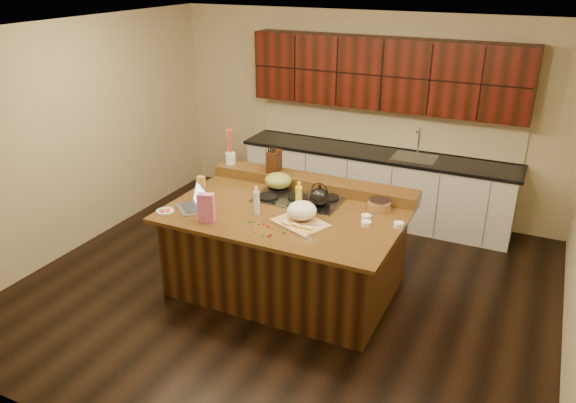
% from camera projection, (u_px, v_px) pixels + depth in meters
% --- Properties ---
extents(room, '(5.52, 5.02, 2.72)m').
position_uv_depth(room, '(286.00, 171.00, 5.59)').
color(room, black).
rests_on(room, ground).
extents(island, '(2.40, 1.60, 0.92)m').
position_uv_depth(island, '(286.00, 250.00, 5.94)').
color(island, black).
rests_on(island, ground).
extents(back_ledge, '(2.40, 0.30, 0.12)m').
position_uv_depth(back_ledge, '(313.00, 182.00, 6.32)').
color(back_ledge, black).
rests_on(back_ledge, island).
extents(cooktop, '(0.92, 0.52, 0.05)m').
position_uv_depth(cooktop, '(298.00, 199.00, 6.01)').
color(cooktop, gray).
rests_on(cooktop, island).
extents(back_counter, '(3.70, 0.66, 2.40)m').
position_uv_depth(back_counter, '(378.00, 148.00, 7.47)').
color(back_counter, silver).
rests_on(back_counter, ground).
extents(kettle, '(0.24, 0.24, 0.19)m').
position_uv_depth(kettle, '(320.00, 197.00, 5.73)').
color(kettle, black).
rests_on(kettle, cooktop).
extents(green_bowl, '(0.39, 0.39, 0.17)m').
position_uv_depth(green_bowl, '(278.00, 180.00, 6.19)').
color(green_bowl, olive).
rests_on(green_bowl, cooktop).
extents(laptop, '(0.43, 0.42, 0.24)m').
position_uv_depth(laptop, '(194.00, 203.00, 5.79)').
color(laptop, '#B7B7BC').
rests_on(laptop, island).
extents(oil_bottle, '(0.08, 0.08, 0.27)m').
position_uv_depth(oil_bottle, '(299.00, 199.00, 5.69)').
color(oil_bottle, gold).
rests_on(oil_bottle, island).
extents(vinegar_bottle, '(0.07, 0.07, 0.25)m').
position_uv_depth(vinegar_bottle, '(257.00, 203.00, 5.63)').
color(vinegar_bottle, silver).
rests_on(vinegar_bottle, island).
extents(wooden_tray, '(0.61, 0.53, 0.20)m').
position_uv_depth(wooden_tray, '(301.00, 213.00, 5.48)').
color(wooden_tray, tan).
rests_on(wooden_tray, island).
extents(ramekin_a, '(0.11, 0.11, 0.04)m').
position_uv_depth(ramekin_a, '(366.00, 223.00, 5.43)').
color(ramekin_a, white).
rests_on(ramekin_a, island).
extents(ramekin_b, '(0.11, 0.11, 0.04)m').
position_uv_depth(ramekin_b, '(399.00, 225.00, 5.40)').
color(ramekin_b, white).
rests_on(ramekin_b, island).
extents(ramekin_c, '(0.10, 0.10, 0.04)m').
position_uv_depth(ramekin_c, '(366.00, 217.00, 5.56)').
color(ramekin_c, white).
rests_on(ramekin_c, island).
extents(strainer_bowl, '(0.31, 0.31, 0.09)m').
position_uv_depth(strainer_bowl, '(379.00, 206.00, 5.76)').
color(strainer_bowl, '#996B3F').
rests_on(strainer_bowl, island).
extents(kitchen_timer, '(0.09, 0.09, 0.07)m').
position_uv_depth(kitchen_timer, '(309.00, 236.00, 5.15)').
color(kitchen_timer, silver).
rests_on(kitchen_timer, island).
extents(pink_bag, '(0.18, 0.13, 0.30)m').
position_uv_depth(pink_bag, '(206.00, 208.00, 5.46)').
color(pink_bag, '#D56494').
rests_on(pink_bag, island).
extents(candy_plate, '(0.19, 0.19, 0.01)m').
position_uv_depth(candy_plate, '(165.00, 211.00, 5.74)').
color(candy_plate, white).
rests_on(candy_plate, island).
extents(package_box, '(0.09, 0.07, 0.12)m').
position_uv_depth(package_box, '(201.00, 182.00, 6.34)').
color(package_box, gold).
rests_on(package_box, island).
extents(utensil_crock, '(0.14, 0.14, 0.14)m').
position_uv_depth(utensil_crock, '(230.00, 158.00, 6.69)').
color(utensil_crock, white).
rests_on(utensil_crock, back_ledge).
extents(knife_block, '(0.14, 0.21, 0.25)m').
position_uv_depth(knife_block, '(274.00, 161.00, 6.44)').
color(knife_block, black).
rests_on(knife_block, back_ledge).
extents(gumdrop_0, '(0.02, 0.02, 0.02)m').
position_uv_depth(gumdrop_0, '(266.00, 225.00, 5.42)').
color(gumdrop_0, red).
rests_on(gumdrop_0, island).
extents(gumdrop_1, '(0.02, 0.02, 0.02)m').
position_uv_depth(gumdrop_1, '(283.00, 231.00, 5.30)').
color(gumdrop_1, '#198C26').
rests_on(gumdrop_1, island).
extents(gumdrop_2, '(0.02, 0.02, 0.02)m').
position_uv_depth(gumdrop_2, '(285.00, 233.00, 5.26)').
color(gumdrop_2, red).
rests_on(gumdrop_2, island).
extents(gumdrop_3, '(0.02, 0.02, 0.02)m').
position_uv_depth(gumdrop_3, '(242.00, 222.00, 5.48)').
color(gumdrop_3, '#198C26').
rests_on(gumdrop_3, island).
extents(gumdrop_4, '(0.02, 0.02, 0.02)m').
position_uv_depth(gumdrop_4, '(263.00, 224.00, 5.45)').
color(gumdrop_4, red).
rests_on(gumdrop_4, island).
extents(gumdrop_5, '(0.02, 0.02, 0.02)m').
position_uv_depth(gumdrop_5, '(254.00, 222.00, 5.49)').
color(gumdrop_5, '#198C26').
rests_on(gumdrop_5, island).
extents(gumdrop_6, '(0.02, 0.02, 0.02)m').
position_uv_depth(gumdrop_6, '(288.00, 229.00, 5.34)').
color(gumdrop_6, red).
rests_on(gumdrop_6, island).
extents(gumdrop_7, '(0.02, 0.02, 0.02)m').
position_uv_depth(gumdrop_7, '(249.00, 221.00, 5.51)').
color(gumdrop_7, '#198C26').
rests_on(gumdrop_7, island).
extents(gumdrop_8, '(0.02, 0.02, 0.02)m').
position_uv_depth(gumdrop_8, '(271.00, 235.00, 5.23)').
color(gumdrop_8, red).
rests_on(gumdrop_8, island).
extents(gumdrop_9, '(0.02, 0.02, 0.02)m').
position_uv_depth(gumdrop_9, '(259.00, 224.00, 5.44)').
color(gumdrop_9, '#198C26').
rests_on(gumdrop_9, island).
extents(gumdrop_10, '(0.02, 0.02, 0.02)m').
position_uv_depth(gumdrop_10, '(269.00, 227.00, 5.38)').
color(gumdrop_10, red).
rests_on(gumdrop_10, island).
extents(gumdrop_11, '(0.02, 0.02, 0.02)m').
position_uv_depth(gumdrop_11, '(256.00, 232.00, 5.28)').
color(gumdrop_11, '#198C26').
rests_on(gumdrop_11, island).
extents(gumdrop_12, '(0.02, 0.02, 0.02)m').
position_uv_depth(gumdrop_12, '(268.00, 236.00, 5.21)').
color(gumdrop_12, red).
rests_on(gumdrop_12, island).
extents(gumdrop_13, '(0.02, 0.02, 0.02)m').
position_uv_depth(gumdrop_13, '(262.00, 235.00, 5.23)').
color(gumdrop_13, '#198C26').
rests_on(gumdrop_13, island).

